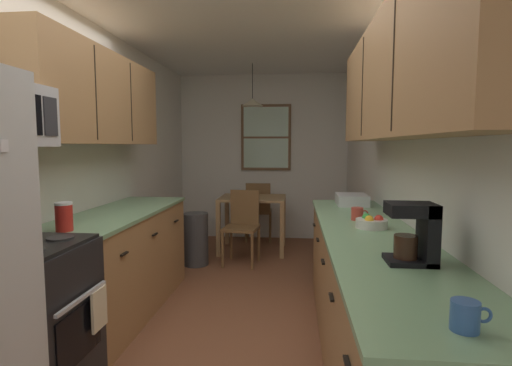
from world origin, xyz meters
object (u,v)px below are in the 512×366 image
(storage_canister, at_px, (64,217))
(fruit_bowl, at_px, (371,222))
(mug_spare, at_px, (357,214))
(dish_rack, at_px, (352,200))
(mug_by_coffeemaker, at_px, (466,316))
(dining_chair_far, at_px, (258,209))
(table_serving_bowl, at_px, (251,194))
(dining_table, at_px, (253,206))
(trash_bin, at_px, (196,239))
(stove_range, at_px, (25,323))
(coffee_maker, at_px, (417,232))
(dining_chair_near, at_px, (243,223))

(storage_canister, relative_size, fruit_bowl, 0.90)
(mug_spare, xyz_separation_m, dish_rack, (0.07, 0.77, 0.00))
(mug_spare, bearing_deg, mug_by_coffeemaker, -88.49)
(dining_chair_far, height_order, fruit_bowl, fruit_bowl)
(table_serving_bowl, bearing_deg, dish_rack, -55.43)
(dining_table, relative_size, dish_rack, 2.62)
(dish_rack, bearing_deg, mug_spare, -94.92)
(dining_table, relative_size, storage_canister, 4.70)
(table_serving_bowl, bearing_deg, dining_table, -72.20)
(dining_chair_far, distance_m, trash_bin, 1.44)
(dining_table, bearing_deg, storage_canister, -107.52)
(dining_table, bearing_deg, trash_bin, -131.27)
(dining_table, height_order, storage_canister, storage_canister)
(dining_chair_far, relative_size, fruit_bowl, 4.27)
(stove_range, xyz_separation_m, mug_by_coffeemaker, (2.01, -0.77, 0.47))
(dining_table, distance_m, mug_by_coffeemaker, 4.27)
(dining_table, distance_m, fruit_bowl, 2.86)
(stove_range, height_order, fruit_bowl, stove_range)
(mug_by_coffeemaker, xyz_separation_m, dish_rack, (0.02, 2.54, 0.00))
(coffee_maker, bearing_deg, mug_spare, 95.62)
(coffee_maker, height_order, mug_by_coffeemaker, coffee_maker)
(storage_canister, bearing_deg, coffee_maker, -13.54)
(storage_canister, xyz_separation_m, mug_spare, (1.97, 0.58, -0.05))
(coffee_maker, bearing_deg, dining_chair_far, 105.79)
(dining_table, height_order, trash_bin, dining_table)
(stove_range, height_order, dining_chair_far, stove_range)
(dish_rack, relative_size, table_serving_bowl, 2.11)
(storage_canister, height_order, coffee_maker, coffee_maker)
(dining_chair_far, bearing_deg, storage_canister, -105.24)
(fruit_bowl, xyz_separation_m, dish_rack, (0.02, 1.05, 0.01))
(mug_by_coffeemaker, height_order, mug_spare, mug_spare)
(stove_range, relative_size, mug_spare, 8.76)
(fruit_bowl, bearing_deg, table_serving_bowl, 112.59)
(dish_rack, bearing_deg, table_serving_bowl, 124.57)
(dining_table, xyz_separation_m, dish_rack, (1.11, -1.57, 0.33))
(stove_range, relative_size, dining_chair_near, 1.22)
(dining_table, relative_size, fruit_bowl, 4.23)
(stove_range, distance_m, coffee_maker, 2.15)
(dining_chair_near, relative_size, mug_by_coffeemaker, 7.43)
(mug_spare, bearing_deg, dining_table, 114.08)
(table_serving_bowl, bearing_deg, trash_bin, -127.09)
(mug_spare, distance_m, table_serving_bowl, 2.66)
(mug_by_coffeemaker, height_order, table_serving_bowl, mug_by_coffeemaker)
(dining_table, xyz_separation_m, coffee_maker, (1.15, -3.42, 0.43))
(mug_by_coffeemaker, bearing_deg, dining_chair_far, 102.86)
(fruit_bowl, bearing_deg, dish_rack, 89.15)
(storage_canister, bearing_deg, mug_by_coffeemaker, -30.56)
(mug_by_coffeemaker, distance_m, table_serving_bowl, 4.34)
(dining_chair_near, bearing_deg, mug_by_coffeemaker, -71.92)
(dining_table, bearing_deg, mug_by_coffeemaker, -75.09)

